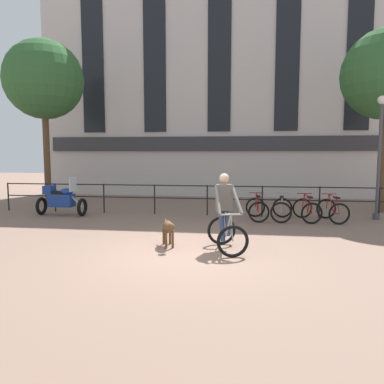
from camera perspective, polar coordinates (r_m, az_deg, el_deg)
ground_plane at (r=8.01m, az=-1.49°, el=-9.65°), size 60.00×60.00×0.00m
canal_railing at (r=12.95m, az=2.35°, el=-0.45°), size 15.05×0.05×1.05m
building_facade at (r=19.01m, az=4.26°, el=17.26°), size 18.00×0.72×11.81m
cyclist_with_bike at (r=8.40m, az=5.14°, el=-3.60°), size 0.97×1.31×1.70m
dog at (r=8.65m, az=-3.62°, el=-5.46°), size 0.44×0.94×0.62m
parked_motorcycle at (r=13.66m, az=-19.34°, el=-1.07°), size 1.69×0.71×1.35m
parked_bicycle_near_lamp at (r=12.29m, az=9.89°, el=-2.53°), size 0.74×1.16×0.86m
parked_bicycle_mid_left at (r=12.34m, az=13.51°, el=-2.57°), size 0.80×1.19×0.86m
parked_bicycle_mid_right at (r=12.44m, az=17.11°, el=-2.60°), size 0.79×1.18×0.86m
parked_bicycle_far_end at (r=12.58m, az=20.63°, el=-2.63°), size 0.83×1.20×0.86m
street_lamp at (r=13.42m, az=26.67°, el=5.67°), size 0.28×0.28×3.96m
tree_canalside_left at (r=16.92m, az=-21.65°, el=15.56°), size 3.18×3.18×6.71m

